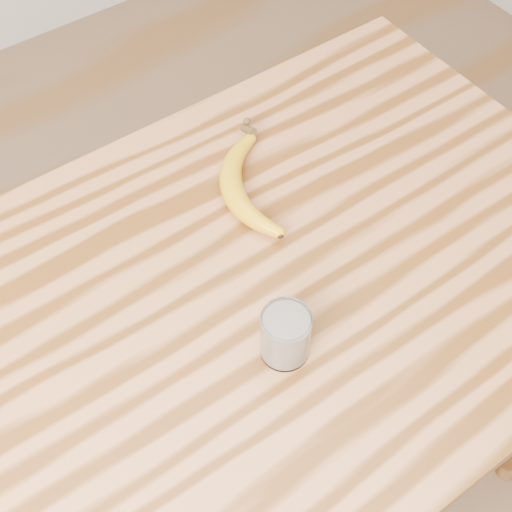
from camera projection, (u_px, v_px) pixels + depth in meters
room at (261, 37)px, 0.71m from camera, size 4.04×4.04×2.70m
table at (259, 330)px, 1.18m from camera, size 1.20×0.80×0.90m
smoothie_glass at (285, 335)px, 0.98m from camera, size 0.07×0.07×0.09m
banana at (231, 189)px, 1.17m from camera, size 0.23×0.34×0.04m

